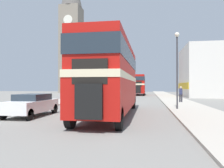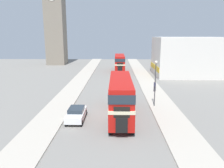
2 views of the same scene
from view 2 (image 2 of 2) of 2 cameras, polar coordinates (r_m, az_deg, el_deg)
ground_plane at (r=26.17m, az=-0.35°, el=-7.69°), size 120.00×120.00×0.00m
sidewalk_right at (r=26.85m, az=14.33°, el=-7.43°), size 3.50×120.00×0.12m
sidewalk_left at (r=27.16m, az=-14.85°, el=-7.22°), size 3.50×120.00×0.12m
double_decker_bus at (r=24.52m, az=2.24°, el=-2.71°), size 2.44×11.11×4.41m
bus_distant at (r=56.60m, az=2.01°, el=5.87°), size 2.46×10.56×4.10m
car_parked_near at (r=24.35m, az=-9.32°, el=-7.64°), size 1.79×4.09×1.36m
pedestrian_walking at (r=36.18m, az=11.12°, el=-0.39°), size 0.35×0.35×1.71m
street_lamp at (r=28.12m, az=11.28°, el=1.87°), size 0.36×0.36×5.86m
church_tower at (r=72.68m, az=-14.87°, el=20.46°), size 5.91×5.91×38.13m
shop_building_block at (r=53.01m, az=19.10°, el=6.80°), size 14.75×11.37×8.69m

